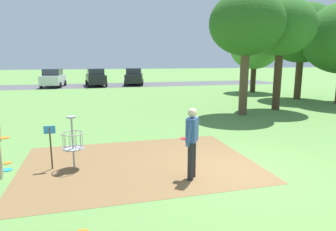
{
  "coord_description": "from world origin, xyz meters",
  "views": [
    {
      "loc": [
        -3.64,
        -6.3,
        2.82
      ],
      "look_at": [
        -1.21,
        2.83,
        1.0
      ],
      "focal_mm": 31.52,
      "sensor_mm": 36.0,
      "label": 1
    }
  ],
  "objects": [
    {
      "name": "dirt_tee_pad",
      "position": [
        -2.43,
        1.33,
        0.0
      ],
      "size": [
        6.2,
        4.47,
        0.01
      ],
      "primitive_type": "cube",
      "color": "brown",
      "rests_on": "ground"
    },
    {
      "name": "player_throwing",
      "position": [
        -1.38,
        -0.0,
        0.97
      ],
      "size": [
        0.45,
        0.48,
        1.71
      ],
      "color": "#232328",
      "rests_on": "ground"
    },
    {
      "name": "ground_plane",
      "position": [
        0.0,
        0.0,
        0.0
      ],
      "size": [
        160.0,
        160.0,
        0.0
      ],
      "primitive_type": "plane",
      "color": "#5B8942"
    },
    {
      "name": "tree_mid_left",
      "position": [
        3.88,
        7.12,
        4.48
      ],
      "size": [
        3.65,
        3.65,
        6.07
      ],
      "color": "brown",
      "rests_on": "ground"
    },
    {
      "name": "parked_car_center_right",
      "position": [
        1.1,
        26.14,
        0.92
      ],
      "size": [
        2.57,
        4.47,
        1.84
      ],
      "color": "black",
      "rests_on": "ground"
    },
    {
      "name": "tree_near_right",
      "position": [
        9.9,
        16.33,
        3.68
      ],
      "size": [
        4.06,
        4.06,
        5.43
      ],
      "color": "#422D1E",
      "rests_on": "ground"
    },
    {
      "name": "tree_mid_center",
      "position": [
        10.63,
        11.54,
        4.55
      ],
      "size": [
        4.74,
        4.74,
        6.58
      ],
      "color": "#4C3823",
      "rests_on": "ground"
    },
    {
      "name": "tree_near_left",
      "position": [
        6.46,
        8.04,
        4.49
      ],
      "size": [
        3.63,
        3.63,
        6.07
      ],
      "color": "#422D1E",
      "rests_on": "ground"
    },
    {
      "name": "frisbee_by_tee",
      "position": [
        -5.79,
        1.7,
        0.01
      ],
      "size": [
        0.23,
        0.23,
        0.02
      ],
      "primitive_type": "cylinder",
      "color": "#1E93DB",
      "rests_on": "ground"
    },
    {
      "name": "frisbee_near_basket",
      "position": [
        -5.93,
        2.27,
        0.01
      ],
      "size": [
        0.21,
        0.21,
        0.02
      ],
      "primitive_type": "cylinder",
      "color": "orange",
      "rests_on": "ground"
    },
    {
      "name": "disc_golf_basket",
      "position": [
        -4.19,
        1.41,
        0.75
      ],
      "size": [
        0.98,
        0.58,
        1.39
      ],
      "color": "#9E9EA3",
      "rests_on": "ground"
    },
    {
      "name": "parking_lot_strip",
      "position": [
        0.0,
        26.45,
        0.0
      ],
      "size": [
        36.0,
        6.0,
        0.01
      ],
      "primitive_type": "cube",
      "color": "#4C4C51",
      "rests_on": "ground"
    },
    {
      "name": "parked_car_center_left",
      "position": [
        -3.0,
        25.74,
        0.92
      ],
      "size": [
        2.2,
        4.32,
        1.84
      ],
      "color": "black",
      "rests_on": "ground"
    },
    {
      "name": "parked_car_leftmost",
      "position": [
        -7.22,
        25.81,
        0.92
      ],
      "size": [
        2.3,
        4.36,
        1.84
      ],
      "color": "silver",
      "rests_on": "ground"
    }
  ]
}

